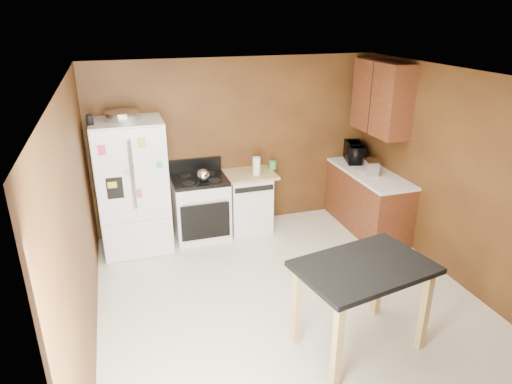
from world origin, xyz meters
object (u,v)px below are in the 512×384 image
pen_cup (90,120)px  gas_range (201,207)px  refrigerator (133,187)px  dishwasher (248,201)px  green_canister (273,165)px  kettle (203,175)px  island (363,278)px  roasting_pan (122,115)px  microwave (355,153)px  toaster (371,167)px  paper_towel (256,166)px

pen_cup → gas_range: size_ratio=0.11×
pen_cup → refrigerator: pen_cup is taller
dishwasher → green_canister: bearing=11.4°
kettle → gas_range: size_ratio=0.16×
green_canister → kettle: bearing=-167.3°
dishwasher → island: bearing=-83.9°
dishwasher → island: island is taller
green_canister → dishwasher: (-0.41, -0.08, -0.50)m
roasting_pan → kettle: roasting_pan is taller
microwave → toaster: bearing=-170.5°
roasting_pan → refrigerator: 0.96m
toaster → microwave: bearing=96.3°
paper_towel → island: size_ratio=0.19×
green_canister → refrigerator: bearing=-175.3°
roasting_pan → toaster: bearing=-9.3°
paper_towel → roasting_pan: bearing=178.1°
paper_towel → gas_range: paper_towel is taller
refrigerator → green_canister: bearing=4.7°
roasting_pan → microwave: size_ratio=0.89×
microwave → refrigerator: refrigerator is taller
paper_towel → toaster: 1.64m
dishwasher → roasting_pan: bearing=-179.0°
microwave → dishwasher: (-1.74, -0.02, -0.58)m
microwave → dishwasher: microwave is taller
gas_range → dishwasher: (0.72, 0.02, -0.01)m
roasting_pan → pen_cup: pen_cup is taller
roasting_pan → paper_towel: (1.77, -0.06, -0.83)m
microwave → gas_range: bearing=107.4°
roasting_pan → island: 3.57m
kettle → gas_range: (-0.03, 0.14, -0.53)m
gas_range → island: gas_range is taller
roasting_pan → pen_cup: bearing=-155.1°
kettle → microwave: 2.43m
paper_towel → refrigerator: size_ratio=0.14×
toaster → gas_range: (-2.39, 0.55, -0.54)m
paper_towel → island: 2.74m
paper_towel → gas_range: size_ratio=0.23×
pen_cup → microwave: pen_cup is taller
green_canister → pen_cup: bearing=-173.3°
pen_cup → gas_range: (1.33, 0.18, -1.40)m
refrigerator → dishwasher: 1.69m
roasting_pan → microwave: bearing=0.9°
pen_cup → gas_range: 1.94m
dishwasher → island: size_ratio=0.65×
green_canister → island: size_ratio=0.09×
refrigerator → paper_towel: bearing=-0.1°
pen_cup → microwave: (3.79, 0.23, -0.83)m
kettle → toaster: size_ratio=0.65×
microwave → refrigerator: 3.37m
kettle → roasting_pan: bearing=172.1°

